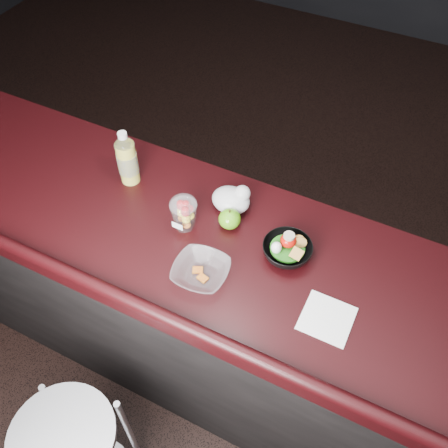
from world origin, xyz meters
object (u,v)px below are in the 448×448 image
(snack_bowl, at_px, (287,249))
(fruit_cup, at_px, (184,213))
(takeout_bowl, at_px, (201,272))
(green_apple, at_px, (230,219))
(lemonade_bottle, at_px, (127,161))

(snack_bowl, bearing_deg, fruit_cup, -173.81)
(takeout_bowl, bearing_deg, green_apple, 92.67)
(snack_bowl, bearing_deg, lemonade_bottle, 174.18)
(fruit_cup, height_order, snack_bowl, fruit_cup)
(fruit_cup, bearing_deg, green_apple, 26.52)
(fruit_cup, distance_m, green_apple, 0.17)
(green_apple, distance_m, snack_bowl, 0.24)
(lemonade_bottle, height_order, snack_bowl, lemonade_bottle)
(green_apple, xyz_separation_m, takeout_bowl, (0.01, -0.24, -0.01))
(fruit_cup, bearing_deg, lemonade_bottle, 160.12)
(lemonade_bottle, relative_size, fruit_cup, 1.67)
(green_apple, distance_m, takeout_bowl, 0.24)
(lemonade_bottle, relative_size, green_apple, 2.81)
(fruit_cup, xyz_separation_m, takeout_bowl, (0.16, -0.17, -0.05))
(green_apple, bearing_deg, lemonade_bottle, 175.13)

